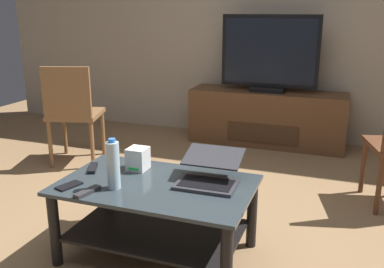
{
  "coord_description": "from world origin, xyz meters",
  "views": [
    {
      "loc": [
        0.88,
        -2.08,
        1.37
      ],
      "look_at": [
        -0.02,
        0.39,
        0.6
      ],
      "focal_mm": 39.68,
      "sensor_mm": 36.0,
      "label": 1
    }
  ],
  "objects_px": {
    "laptop": "(209,173)",
    "soundbar_remote": "(93,168)",
    "cell_phone": "(69,186)",
    "tv_remote": "(87,192)",
    "coffee_table": "(157,207)",
    "side_chair": "(72,109)",
    "router_box": "(138,159)",
    "television": "(269,55)",
    "media_cabinet": "(267,118)",
    "water_bottle_near": "(113,165)"
  },
  "relations": [
    {
      "from": "cell_phone",
      "to": "soundbar_remote",
      "type": "height_order",
      "value": "soundbar_remote"
    },
    {
      "from": "media_cabinet",
      "to": "tv_remote",
      "type": "bearing_deg",
      "value": -100.33
    },
    {
      "from": "side_chair",
      "to": "soundbar_remote",
      "type": "bearing_deg",
      "value": -50.14
    },
    {
      "from": "television",
      "to": "laptop",
      "type": "xyz_separation_m",
      "value": [
        0.08,
        -2.2,
        -0.43
      ]
    },
    {
      "from": "television",
      "to": "media_cabinet",
      "type": "bearing_deg",
      "value": 90.0
    },
    {
      "from": "laptop",
      "to": "router_box",
      "type": "relative_size",
      "value": 2.73
    },
    {
      "from": "coffee_table",
      "to": "media_cabinet",
      "type": "distance_m",
      "value": 2.35
    },
    {
      "from": "side_chair",
      "to": "water_bottle_near",
      "type": "distance_m",
      "value": 1.72
    },
    {
      "from": "coffee_table",
      "to": "side_chair",
      "type": "distance_m",
      "value": 1.77
    },
    {
      "from": "television",
      "to": "router_box",
      "type": "xyz_separation_m",
      "value": [
        -0.38,
        -2.16,
        -0.42
      ]
    },
    {
      "from": "media_cabinet",
      "to": "television",
      "type": "xyz_separation_m",
      "value": [
        0.0,
        -0.02,
        0.65
      ]
    },
    {
      "from": "television",
      "to": "soundbar_remote",
      "type": "relative_size",
      "value": 6.08
    },
    {
      "from": "side_chair",
      "to": "tv_remote",
      "type": "height_order",
      "value": "side_chair"
    },
    {
      "from": "water_bottle_near",
      "to": "cell_phone",
      "type": "distance_m",
      "value": 0.28
    },
    {
      "from": "television",
      "to": "side_chair",
      "type": "distance_m",
      "value": 1.98
    },
    {
      "from": "cell_phone",
      "to": "tv_remote",
      "type": "xyz_separation_m",
      "value": [
        0.15,
        -0.04,
        0.01
      ]
    },
    {
      "from": "television",
      "to": "cell_phone",
      "type": "distance_m",
      "value": 2.64
    },
    {
      "from": "coffee_table",
      "to": "soundbar_remote",
      "type": "relative_size",
      "value": 6.69
    },
    {
      "from": "water_bottle_near",
      "to": "cell_phone",
      "type": "xyz_separation_m",
      "value": [
        -0.24,
        -0.07,
        -0.13
      ]
    },
    {
      "from": "router_box",
      "to": "soundbar_remote",
      "type": "height_order",
      "value": "router_box"
    },
    {
      "from": "coffee_table",
      "to": "soundbar_remote",
      "type": "distance_m",
      "value": 0.47
    },
    {
      "from": "laptop",
      "to": "soundbar_remote",
      "type": "xyz_separation_m",
      "value": [
        -0.72,
        -0.05,
        -0.05
      ]
    },
    {
      "from": "tv_remote",
      "to": "media_cabinet",
      "type": "bearing_deg",
      "value": 92.45
    },
    {
      "from": "media_cabinet",
      "to": "television",
      "type": "distance_m",
      "value": 0.65
    },
    {
      "from": "television",
      "to": "soundbar_remote",
      "type": "height_order",
      "value": "television"
    },
    {
      "from": "television",
      "to": "coffee_table",
      "type": "bearing_deg",
      "value": -94.71
    },
    {
      "from": "media_cabinet",
      "to": "television",
      "type": "bearing_deg",
      "value": -90.0
    },
    {
      "from": "cell_phone",
      "to": "side_chair",
      "type": "bearing_deg",
      "value": 142.09
    },
    {
      "from": "side_chair",
      "to": "laptop",
      "type": "bearing_deg",
      "value": -32.29
    },
    {
      "from": "cell_phone",
      "to": "soundbar_remote",
      "type": "xyz_separation_m",
      "value": [
        -0.02,
        0.26,
        0.01
      ]
    },
    {
      "from": "coffee_table",
      "to": "soundbar_remote",
      "type": "bearing_deg",
      "value": 172.1
    },
    {
      "from": "coffee_table",
      "to": "water_bottle_near",
      "type": "bearing_deg",
      "value": -143.29
    },
    {
      "from": "laptop",
      "to": "media_cabinet",
      "type": "bearing_deg",
      "value": 92.09
    },
    {
      "from": "router_box",
      "to": "soundbar_remote",
      "type": "xyz_separation_m",
      "value": [
        -0.25,
        -0.1,
        -0.06
      ]
    },
    {
      "from": "router_box",
      "to": "soundbar_remote",
      "type": "relative_size",
      "value": 0.84
    },
    {
      "from": "tv_remote",
      "to": "side_chair",
      "type": "bearing_deg",
      "value": 140.34
    },
    {
      "from": "coffee_table",
      "to": "cell_phone",
      "type": "height_order",
      "value": "cell_phone"
    },
    {
      "from": "water_bottle_near",
      "to": "television",
      "type": "bearing_deg",
      "value": 81.34
    },
    {
      "from": "side_chair",
      "to": "laptop",
      "type": "distance_m",
      "value": 1.91
    },
    {
      "from": "water_bottle_near",
      "to": "soundbar_remote",
      "type": "bearing_deg",
      "value": 143.01
    },
    {
      "from": "soundbar_remote",
      "to": "television",
      "type": "bearing_deg",
      "value": 48.63
    },
    {
      "from": "side_chair",
      "to": "laptop",
      "type": "xyz_separation_m",
      "value": [
        1.61,
        -1.02,
        -0.01
      ]
    },
    {
      "from": "water_bottle_near",
      "to": "router_box",
      "type": "bearing_deg",
      "value": 91.68
    },
    {
      "from": "coffee_table",
      "to": "laptop",
      "type": "bearing_deg",
      "value": 22.76
    },
    {
      "from": "tv_remote",
      "to": "coffee_table",
      "type": "bearing_deg",
      "value": 53.97
    },
    {
      "from": "router_box",
      "to": "tv_remote",
      "type": "height_order",
      "value": "router_box"
    },
    {
      "from": "laptop",
      "to": "water_bottle_near",
      "type": "relative_size",
      "value": 1.31
    },
    {
      "from": "side_chair",
      "to": "soundbar_remote",
      "type": "height_order",
      "value": "side_chair"
    },
    {
      "from": "tv_remote",
      "to": "soundbar_remote",
      "type": "distance_m",
      "value": 0.35
    },
    {
      "from": "tv_remote",
      "to": "cell_phone",
      "type": "bearing_deg",
      "value": 176.13
    }
  ]
}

